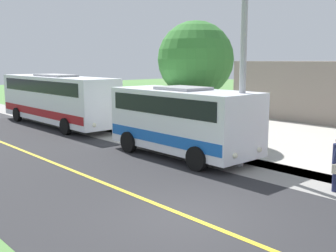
{
  "coord_description": "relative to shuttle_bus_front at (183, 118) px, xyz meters",
  "views": [
    {
      "loc": [
        6.94,
        6.97,
        3.92
      ],
      "look_at": [
        -3.5,
        -4.65,
        1.4
      ],
      "focal_mm": 43.66,
      "sensor_mm": 36.0,
      "label": 1
    }
  ],
  "objects": [
    {
      "name": "shuttle_bus_front",
      "position": [
        0.0,
        0.0,
        0.0
      ],
      "size": [
        2.78,
        6.67,
        2.86
      ],
      "color": "white",
      "rests_on": "ground"
    },
    {
      "name": "ground_plane",
      "position": [
        4.57,
        4.92,
        -1.57
      ],
      "size": [
        120.0,
        120.0,
        0.0
      ],
      "primitive_type": "plane",
      "color": "#548442"
    },
    {
      "name": "transit_bus_rear",
      "position": [
        0.1,
        -10.88,
        0.12
      ],
      "size": [
        2.58,
        10.57,
        3.09
      ],
      "color": "white",
      "rests_on": "ground"
    },
    {
      "name": "street_light_pole",
      "position": [
        -0.3,
        2.65,
        2.49
      ],
      "size": [
        1.97,
        0.24,
        7.32
      ],
      "color": "#9E9EA3",
      "rests_on": "ground"
    },
    {
      "name": "road_surface",
      "position": [
        4.57,
        4.92,
        -1.57
      ],
      "size": [
        8.0,
        100.0,
        0.01
      ],
      "primitive_type": "cube",
      "color": "#28282B",
      "rests_on": "ground"
    },
    {
      "name": "sidewalk",
      "position": [
        -0.63,
        4.92,
        -1.57
      ],
      "size": [
        2.4,
        100.0,
        0.01
      ],
      "primitive_type": "cube",
      "color": "gray",
      "rests_on": "ground"
    },
    {
      "name": "road_centre_line",
      "position": [
        4.57,
        4.92,
        -1.57
      ],
      "size": [
        0.16,
        100.0,
        0.0
      ],
      "primitive_type": "cube",
      "color": "gold",
      "rests_on": "ground"
    },
    {
      "name": "tree_curbside",
      "position": [
        -2.83,
        -2.07,
        2.37
      ],
      "size": [
        3.69,
        3.69,
        5.81
      ],
      "color": "brown",
      "rests_on": "ground"
    }
  ]
}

